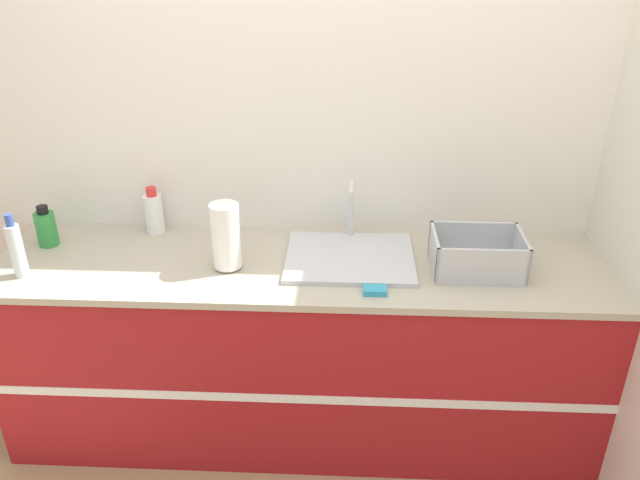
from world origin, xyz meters
TOP-DOWN VIEW (x-y plane):
  - ground_plane at (0.00, 0.00)m, footprint 12.00×12.00m
  - wall_back at (0.00, 0.68)m, footprint 4.96×0.06m
  - counter_cabinet at (0.00, 0.33)m, footprint 2.58×0.68m
  - sink at (0.20, 0.36)m, footprint 0.53×0.44m
  - paper_towel_roll at (-0.29, 0.26)m, footprint 0.12×0.12m
  - dish_rack at (0.72, 0.29)m, footprint 0.36×0.25m
  - bottle_clear at (-1.11, 0.16)m, footprint 0.06×0.06m
  - bottle_white_spray at (-0.68, 0.58)m, footprint 0.08×0.08m
  - bottle_green at (-1.12, 0.43)m, footprint 0.09×0.09m
  - sponge at (0.30, 0.09)m, footprint 0.09×0.06m

SIDE VIEW (x-z plane):
  - ground_plane at x=0.00m, z-range 0.00..0.00m
  - counter_cabinet at x=0.00m, z-range 0.00..0.88m
  - sponge at x=0.30m, z-range 0.88..0.90m
  - sink at x=0.20m, z-range 0.76..1.04m
  - dish_rack at x=0.72m, z-range 0.86..1.02m
  - bottle_green at x=-1.12m, z-range 0.87..1.05m
  - bottle_white_spray at x=-0.68m, z-range 0.87..1.09m
  - bottle_clear at x=-1.11m, z-range 0.86..1.13m
  - paper_towel_roll at x=-0.29m, z-range 0.88..1.17m
  - wall_back at x=0.00m, z-range 0.00..2.60m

